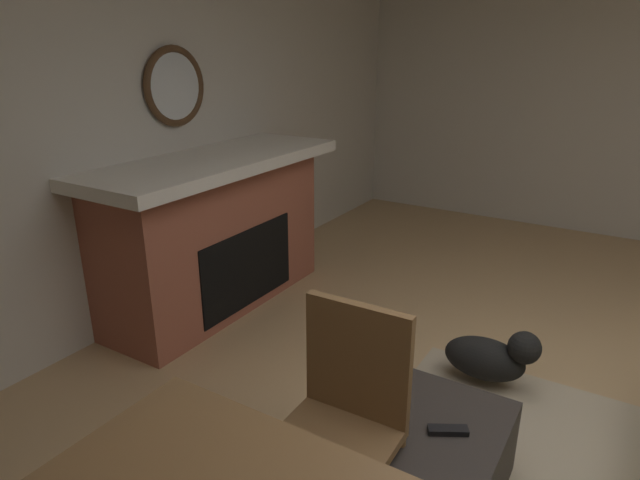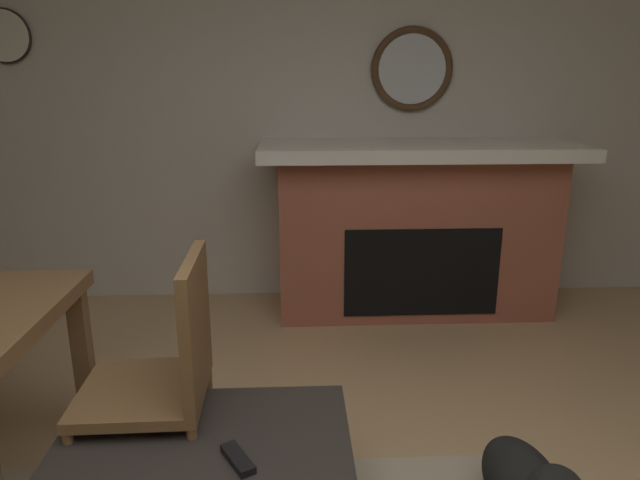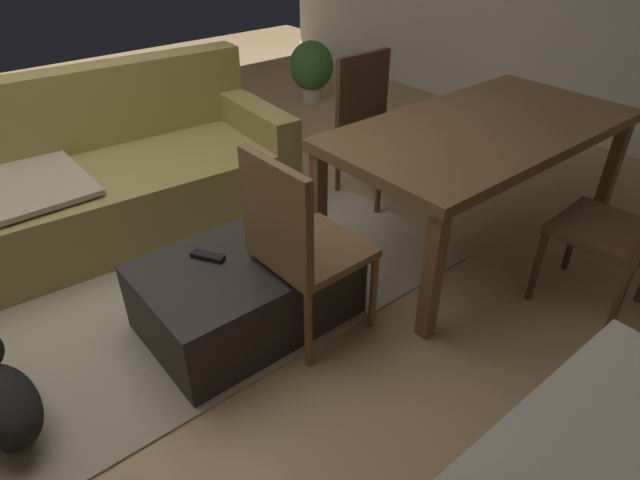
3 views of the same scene
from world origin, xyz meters
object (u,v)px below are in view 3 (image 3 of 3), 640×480
at_px(dining_chair_west, 297,240).
at_px(small_dog, 0,396).
at_px(tv_remote, 208,256).
at_px(dining_chair_north, 372,119).
at_px(dining_chair_south, 632,221).
at_px(potted_plant, 311,68).
at_px(ottoman_coffee_table, 247,291).
at_px(dining_table, 482,137).
at_px(couch, 107,178).

distance_m(dining_chair_west, small_dog, 1.30).
height_order(tv_remote, dining_chair_north, dining_chair_north).
height_order(dining_chair_west, small_dog, dining_chair_west).
distance_m(dining_chair_south, potted_plant, 3.58).
bearing_deg(ottoman_coffee_table, dining_chair_north, 24.01).
bearing_deg(dining_chair_west, dining_chair_north, 33.68).
bearing_deg(dining_chair_west, dining_chair_south, -33.47).
xyz_separation_m(dining_table, dining_chair_west, (-1.29, -0.00, -0.14)).
bearing_deg(potted_plant, ottoman_coffee_table, -134.16).
relative_size(couch, tv_remote, 13.90).
xyz_separation_m(couch, dining_chair_south, (1.58, -2.42, 0.21)).
bearing_deg(dining_table, couch, 135.26).
height_order(ottoman_coffee_table, dining_chair_west, dining_chair_west).
height_order(tv_remote, dining_chair_south, dining_chair_south).
height_order(dining_table, potted_plant, dining_table).
xyz_separation_m(couch, potted_plant, (2.46, 1.04, 0.02)).
xyz_separation_m(tv_remote, dining_table, (1.56, -0.33, 0.28)).
relative_size(tv_remote, dining_chair_west, 0.17).
height_order(dining_chair_north, dining_chair_south, same).
bearing_deg(tv_remote, dining_table, -41.67).
xyz_separation_m(dining_table, dining_chair_south, (0.01, -0.86, -0.14)).
distance_m(tv_remote, potted_plant, 3.34).
bearing_deg(dining_table, dining_chair_west, -179.92).
distance_m(tv_remote, small_dog, 0.98).
height_order(couch, small_dog, couch).
xyz_separation_m(ottoman_coffee_table, dining_chair_north, (1.44, 0.64, 0.34)).
height_order(dining_chair_north, potted_plant, dining_chair_north).
xyz_separation_m(tv_remote, potted_plant, (2.44, 2.28, -0.05)).
bearing_deg(dining_chair_south, dining_chair_west, 146.53).
distance_m(couch, small_dog, 1.61).
bearing_deg(potted_plant, small_dog, -145.48).
bearing_deg(small_dog, couch, 54.01).
xyz_separation_m(couch, small_dog, (-0.94, -1.30, -0.12)).
xyz_separation_m(dining_table, potted_plant, (0.88, 2.61, -0.33)).
bearing_deg(dining_chair_west, small_dog, 167.71).
bearing_deg(dining_chair_south, ottoman_coffee_table, 143.34).
xyz_separation_m(dining_table, dining_chair_north, (0.00, 0.86, -0.14)).
height_order(dining_chair_north, dining_chair_west, same).
bearing_deg(tv_remote, couch, 60.94).
height_order(couch, dining_table, couch).
xyz_separation_m(tv_remote, small_dog, (-0.96, -0.06, -0.19)).
relative_size(ottoman_coffee_table, small_dog, 1.86).
height_order(dining_chair_south, potted_plant, dining_chair_south).
distance_m(ottoman_coffee_table, dining_chair_north, 1.61).
bearing_deg(dining_table, dining_chair_south, -89.62).
bearing_deg(small_dog, ottoman_coffee_table, -2.63).
xyz_separation_m(dining_chair_west, potted_plant, (2.17, 2.61, -0.19)).
height_order(tv_remote, small_dog, tv_remote).
bearing_deg(tv_remote, dining_chair_north, -11.10).
bearing_deg(couch, small_dog, -125.99).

